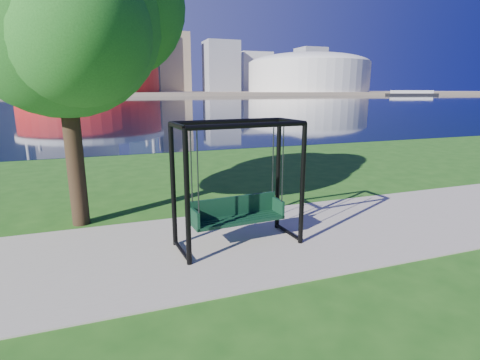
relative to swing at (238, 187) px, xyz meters
name	(u,v)px	position (x,y,z in m)	size (l,w,h in m)	color
ground	(241,233)	(0.29, 0.57, -1.27)	(900.00, 900.00, 0.00)	#1E5114
path	(249,241)	(0.29, 0.07, -1.25)	(120.00, 4.00, 0.03)	#9E937F
river	(115,102)	(0.29, 102.57, -1.26)	(900.00, 180.00, 0.02)	black
far_bank	(107,93)	(0.29, 306.57, -0.27)	(900.00, 228.00, 2.00)	#937F60
stadium	(88,71)	(-9.71, 235.57, 12.96)	(83.00, 83.00, 32.00)	maroon
arena	(308,72)	(135.29, 235.57, 14.61)	(84.00, 84.00, 26.56)	beige
skyline	(97,47)	(-3.98, 319.96, 34.62)	(392.00, 66.00, 96.50)	gray
swing	(238,187)	(0.00, 0.00, 0.00)	(2.65, 1.32, 2.62)	black
park_tree	(57,9)	(-3.27, 2.55, 3.66)	(5.71, 5.16, 7.09)	black
barge	(412,93)	(180.56, 184.24, 0.12)	(31.68, 17.65, 3.07)	black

